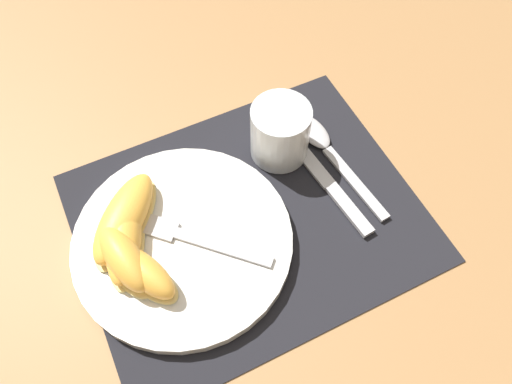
# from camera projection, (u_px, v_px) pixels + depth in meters

# --- Properties ---
(ground_plane) EXTENTS (3.00, 3.00, 0.00)m
(ground_plane) POSITION_uv_depth(u_px,v_px,m) (249.00, 218.00, 0.64)
(ground_plane) COLOR #A37547
(placemat) EXTENTS (0.42, 0.34, 0.00)m
(placemat) POSITION_uv_depth(u_px,v_px,m) (249.00, 217.00, 0.64)
(placemat) COLOR black
(placemat) RESTS_ON ground_plane
(plate) EXTENTS (0.27, 0.27, 0.02)m
(plate) POSITION_uv_depth(u_px,v_px,m) (182.00, 239.00, 0.61)
(plate) COLOR white
(plate) RESTS_ON placemat
(juice_glass) EXTENTS (0.08, 0.08, 0.08)m
(juice_glass) POSITION_uv_depth(u_px,v_px,m) (280.00, 134.00, 0.66)
(juice_glass) COLOR silver
(juice_glass) RESTS_ON placemat
(knife) EXTENTS (0.04, 0.21, 0.01)m
(knife) POSITION_uv_depth(u_px,v_px,m) (323.00, 178.00, 0.66)
(knife) COLOR #BCBCC1
(knife) RESTS_ON placemat
(spoon) EXTENTS (0.04, 0.20, 0.01)m
(spoon) POSITION_uv_depth(u_px,v_px,m) (324.00, 145.00, 0.69)
(spoon) COLOR #BCBCC1
(spoon) RESTS_ON placemat
(fork) EXTENTS (0.16, 0.15, 0.00)m
(fork) POSITION_uv_depth(u_px,v_px,m) (182.00, 235.00, 0.60)
(fork) COLOR #BCBCC1
(fork) RESTS_ON plate
(citrus_wedge_0) EXTENTS (0.13, 0.13, 0.04)m
(citrus_wedge_0) POSITION_uv_depth(u_px,v_px,m) (124.00, 219.00, 0.60)
(citrus_wedge_0) COLOR #F4DB84
(citrus_wedge_0) RESTS_ON plate
(citrus_wedge_1) EXTENTS (0.09, 0.13, 0.04)m
(citrus_wedge_1) POSITION_uv_depth(u_px,v_px,m) (124.00, 239.00, 0.59)
(citrus_wedge_1) COLOR #F4DB84
(citrus_wedge_1) RESTS_ON plate
(citrus_wedge_2) EXTENTS (0.06, 0.11, 0.04)m
(citrus_wedge_2) POSITION_uv_depth(u_px,v_px,m) (125.00, 259.00, 0.57)
(citrus_wedge_2) COLOR #F4DB84
(citrus_wedge_2) RESTS_ON plate
(citrus_wedge_3) EXTENTS (0.08, 0.10, 0.04)m
(citrus_wedge_3) POSITION_uv_depth(u_px,v_px,m) (144.00, 273.00, 0.57)
(citrus_wedge_3) COLOR #F4DB84
(citrus_wedge_3) RESTS_ON plate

